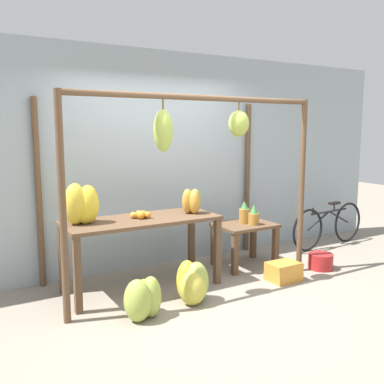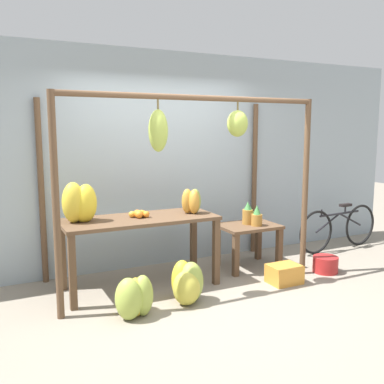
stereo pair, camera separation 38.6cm
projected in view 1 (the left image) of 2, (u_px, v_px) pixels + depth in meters
The scene contains 14 objects.
ground_plane at pixel (215, 301), 4.51m from camera, with size 20.00×20.00×0.00m, color gray.
shop_wall_back at pixel (154, 160), 5.58m from camera, with size 8.00×0.08×2.80m.
stall_awning at pixel (188, 158), 4.79m from camera, with size 3.02×1.24×2.16m.
display_table_main at pixel (142, 229), 4.79m from camera, with size 1.74×0.70×0.81m.
display_table_side at pixel (245, 233), 5.64m from camera, with size 0.76×0.57×0.57m.
banana_pile_on_table at pixel (82, 206), 4.48m from camera, with size 0.47×0.41×0.44m.
orange_pile at pixel (141, 215), 4.78m from camera, with size 0.22×0.18×0.09m.
pineapple_cluster at pixel (247, 215), 5.62m from camera, with size 0.19×0.29×0.30m.
banana_pile_ground_left at pixel (142, 299), 4.09m from camera, with size 0.48×0.47×0.41m.
banana_pile_ground_right at pixel (192, 284), 4.46m from camera, with size 0.46×0.48×0.44m.
fruit_crate_white at pixel (284, 272), 5.13m from camera, with size 0.37×0.29×0.22m.
blue_bucket at pixel (321, 261), 5.56m from camera, with size 0.31×0.31×0.20m.
parked_bicycle at pixel (329, 225), 6.59m from camera, with size 1.60×0.16×0.69m.
papaya_pile at pixel (193, 202), 5.05m from camera, with size 0.28×0.24×0.29m.
Camera 1 is at (-2.38, -3.59, 1.80)m, focal length 40.00 mm.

